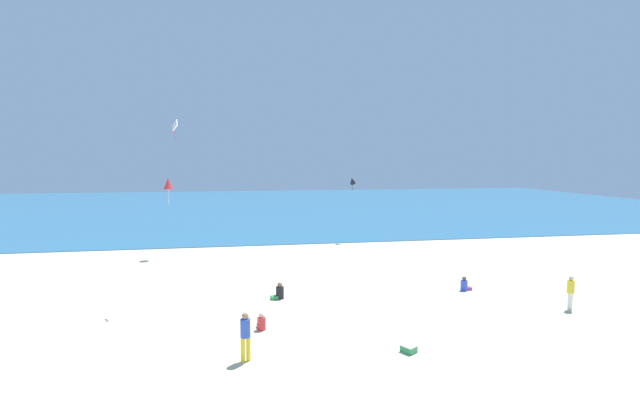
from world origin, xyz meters
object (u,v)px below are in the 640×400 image
at_px(cooler_box, 409,348).
at_px(kite_white, 175,126).
at_px(person_6, 261,323).
at_px(person_0, 245,333).
at_px(person_2, 279,293).
at_px(person_5, 465,285).
at_px(kite_red, 168,184).
at_px(person_4, 571,290).
at_px(kite_black, 352,181).

height_order(cooler_box, kite_white, kite_white).
bearing_deg(person_6, person_0, 158.48).
distance_m(person_2, person_5, 9.18).
bearing_deg(person_2, kite_red, -73.78).
bearing_deg(person_5, person_2, 168.14).
distance_m(person_2, person_6, 3.84).
relative_size(person_0, person_5, 2.27).
bearing_deg(kite_white, person_4, -14.48).
xyz_separation_m(cooler_box, person_0, (-5.41, 0.23, 0.80)).
bearing_deg(cooler_box, person_0, 177.55).
height_order(person_0, person_2, person_0).
bearing_deg(person_5, person_6, -171.50).
relative_size(person_2, kite_red, 0.43).
bearing_deg(person_4, kite_red, -153.84).
relative_size(person_2, kite_black, 0.72).
height_order(person_5, person_6, person_5).
relative_size(person_0, person_6, 2.39).
distance_m(person_0, kite_white, 10.40).
relative_size(cooler_box, person_0, 0.38).
bearing_deg(kite_white, kite_red, 100.91).
relative_size(cooler_box, kite_white, 0.64).
height_order(cooler_box, person_2, person_2).
bearing_deg(kite_red, person_4, -37.16).
height_order(person_4, kite_white, kite_white).
height_order(kite_white, kite_red, kite_white).
xyz_separation_m(person_2, person_6, (-0.97, -3.71, -0.04)).
height_order(person_0, person_5, person_0).
bearing_deg(kite_red, person_0, -73.91).
distance_m(person_5, kite_white, 15.77).
distance_m(person_0, person_4, 14.11).
height_order(person_4, person_6, person_4).
bearing_deg(person_0, person_4, -92.18).
xyz_separation_m(person_4, kite_white, (-16.82, 4.34, 7.11)).
bearing_deg(cooler_box, kite_white, 139.05).
xyz_separation_m(person_4, person_6, (-13.24, -0.06, -0.61)).
bearing_deg(person_4, person_5, -164.69).
xyz_separation_m(cooler_box, person_6, (-4.81, 2.88, 0.12)).
bearing_deg(person_5, person_4, -58.57).
bearing_deg(cooler_box, person_5, 50.10).
height_order(person_2, person_6, person_2).
bearing_deg(person_2, person_0, 60.83).
xyz_separation_m(person_5, kite_white, (-13.73, 0.90, 7.71)).
xyz_separation_m(person_2, person_4, (12.27, -3.65, 0.57)).
relative_size(person_6, kite_black, 0.62).
height_order(person_0, kite_red, kite_red).
xyz_separation_m(person_4, kite_red, (-18.72, 14.19, 4.02)).
bearing_deg(person_4, kite_white, -131.15).
xyz_separation_m(person_6, kite_red, (-5.48, 14.26, 4.63)).
bearing_deg(cooler_box, kite_black, 81.48).
distance_m(person_4, person_5, 4.67).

